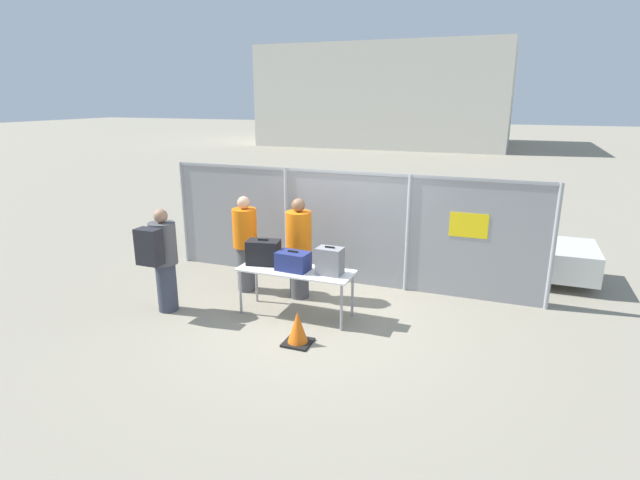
{
  "coord_description": "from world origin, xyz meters",
  "views": [
    {
      "loc": [
        2.64,
        -6.47,
        3.22
      ],
      "look_at": [
        -0.07,
        0.57,
        1.05
      ],
      "focal_mm": 28.0,
      "sensor_mm": 36.0,
      "label": 1
    }
  ],
  "objects_px": {
    "security_worker_far": "(245,243)",
    "traffic_cone": "(298,329)",
    "traveler_hooded": "(162,257)",
    "suitcase_navy": "(293,261)",
    "suitcase_grey": "(330,261)",
    "security_worker_near": "(299,247)",
    "suitcase_black": "(264,252)",
    "utility_trailer": "(498,254)",
    "inspection_table": "(296,274)"
  },
  "relations": [
    {
      "from": "security_worker_far",
      "to": "traffic_cone",
      "type": "bearing_deg",
      "value": 121.62
    },
    {
      "from": "traveler_hooded",
      "to": "suitcase_navy",
      "type": "bearing_deg",
      "value": -4.32
    },
    {
      "from": "suitcase_grey",
      "to": "traveler_hooded",
      "type": "relative_size",
      "value": 0.26
    },
    {
      "from": "traveler_hooded",
      "to": "security_worker_near",
      "type": "bearing_deg",
      "value": 15.9
    },
    {
      "from": "suitcase_black",
      "to": "suitcase_navy",
      "type": "xyz_separation_m",
      "value": [
        0.54,
        -0.1,
        -0.05
      ]
    },
    {
      "from": "suitcase_grey",
      "to": "security_worker_near",
      "type": "distance_m",
      "value": 1.04
    },
    {
      "from": "traveler_hooded",
      "to": "security_worker_near",
      "type": "height_order",
      "value": "security_worker_near"
    },
    {
      "from": "utility_trailer",
      "to": "traveler_hooded",
      "type": "bearing_deg",
      "value": -142.57
    },
    {
      "from": "suitcase_grey",
      "to": "security_worker_far",
      "type": "xyz_separation_m",
      "value": [
        -1.75,
        0.64,
        -0.08
      ]
    },
    {
      "from": "suitcase_grey",
      "to": "security_worker_near",
      "type": "xyz_separation_m",
      "value": [
        -0.78,
        0.68,
        -0.07
      ]
    },
    {
      "from": "suitcase_navy",
      "to": "suitcase_grey",
      "type": "xyz_separation_m",
      "value": [
        0.57,
        0.03,
        0.06
      ]
    },
    {
      "from": "traffic_cone",
      "to": "suitcase_grey",
      "type": "bearing_deg",
      "value": 80.19
    },
    {
      "from": "inspection_table",
      "to": "suitcase_grey",
      "type": "xyz_separation_m",
      "value": [
        0.54,
        0.0,
        0.26
      ]
    },
    {
      "from": "suitcase_navy",
      "to": "security_worker_near",
      "type": "height_order",
      "value": "security_worker_near"
    },
    {
      "from": "suitcase_navy",
      "to": "security_worker_far",
      "type": "height_order",
      "value": "security_worker_far"
    },
    {
      "from": "traveler_hooded",
      "to": "inspection_table",
      "type": "bearing_deg",
      "value": -3.86
    },
    {
      "from": "suitcase_navy",
      "to": "security_worker_near",
      "type": "distance_m",
      "value": 0.74
    },
    {
      "from": "inspection_table",
      "to": "utility_trailer",
      "type": "xyz_separation_m",
      "value": [
        2.78,
        3.01,
        -0.26
      ]
    },
    {
      "from": "security_worker_near",
      "to": "utility_trailer",
      "type": "bearing_deg",
      "value": -145.76
    },
    {
      "from": "suitcase_navy",
      "to": "suitcase_grey",
      "type": "relative_size",
      "value": 1.18
    },
    {
      "from": "suitcase_navy",
      "to": "traffic_cone",
      "type": "height_order",
      "value": "suitcase_navy"
    },
    {
      "from": "inspection_table",
      "to": "traveler_hooded",
      "type": "bearing_deg",
      "value": -162.66
    },
    {
      "from": "security_worker_near",
      "to": "utility_trailer",
      "type": "height_order",
      "value": "security_worker_near"
    },
    {
      "from": "suitcase_black",
      "to": "suitcase_grey",
      "type": "relative_size",
      "value": 1.3
    },
    {
      "from": "suitcase_grey",
      "to": "traveler_hooded",
      "type": "distance_m",
      "value": 2.56
    },
    {
      "from": "suitcase_black",
      "to": "utility_trailer",
      "type": "distance_m",
      "value": 4.49
    },
    {
      "from": "security_worker_far",
      "to": "utility_trailer",
      "type": "height_order",
      "value": "security_worker_far"
    },
    {
      "from": "suitcase_navy",
      "to": "security_worker_near",
      "type": "bearing_deg",
      "value": 106.63
    },
    {
      "from": "traffic_cone",
      "to": "suitcase_black",
      "type": "bearing_deg",
      "value": 136.36
    },
    {
      "from": "security_worker_near",
      "to": "security_worker_far",
      "type": "xyz_separation_m",
      "value": [
        -0.97,
        -0.04,
        -0.01
      ]
    },
    {
      "from": "suitcase_grey",
      "to": "traveler_hooded",
      "type": "bearing_deg",
      "value": -166.19
    },
    {
      "from": "suitcase_grey",
      "to": "utility_trailer",
      "type": "xyz_separation_m",
      "value": [
        2.24,
        3.01,
        -0.53
      ]
    },
    {
      "from": "suitcase_grey",
      "to": "utility_trailer",
      "type": "distance_m",
      "value": 3.79
    },
    {
      "from": "traveler_hooded",
      "to": "security_worker_far",
      "type": "xyz_separation_m",
      "value": [
        0.73,
        1.25,
        -0.04
      ]
    },
    {
      "from": "traveler_hooded",
      "to": "utility_trailer",
      "type": "xyz_separation_m",
      "value": [
        4.73,
        3.62,
        -0.48
      ]
    },
    {
      "from": "security_worker_far",
      "to": "security_worker_near",
      "type": "bearing_deg",
      "value": 166.83
    },
    {
      "from": "inspection_table",
      "to": "suitcase_navy",
      "type": "xyz_separation_m",
      "value": [
        -0.03,
        -0.03,
        0.2
      ]
    },
    {
      "from": "traveler_hooded",
      "to": "suitcase_grey",
      "type": "bearing_deg",
      "value": -7.39
    },
    {
      "from": "security_worker_near",
      "to": "inspection_table",
      "type": "bearing_deg",
      "value": 106.1
    },
    {
      "from": "suitcase_navy",
      "to": "traffic_cone",
      "type": "xyz_separation_m",
      "value": [
        0.42,
        -0.82,
        -0.66
      ]
    },
    {
      "from": "suitcase_grey",
      "to": "traffic_cone",
      "type": "xyz_separation_m",
      "value": [
        -0.15,
        -0.85,
        -0.72
      ]
    },
    {
      "from": "inspection_table",
      "to": "traffic_cone",
      "type": "height_order",
      "value": "inspection_table"
    },
    {
      "from": "inspection_table",
      "to": "suitcase_black",
      "type": "xyz_separation_m",
      "value": [
        -0.57,
        0.07,
        0.25
      ]
    },
    {
      "from": "utility_trailer",
      "to": "suitcase_grey",
      "type": "bearing_deg",
      "value": -126.72
    },
    {
      "from": "suitcase_black",
      "to": "traffic_cone",
      "type": "height_order",
      "value": "suitcase_black"
    },
    {
      "from": "suitcase_navy",
      "to": "security_worker_far",
      "type": "relative_size",
      "value": 0.3
    },
    {
      "from": "suitcase_black",
      "to": "suitcase_navy",
      "type": "distance_m",
      "value": 0.55
    },
    {
      "from": "inspection_table",
      "to": "suitcase_navy",
      "type": "distance_m",
      "value": 0.21
    },
    {
      "from": "suitcase_black",
      "to": "suitcase_grey",
      "type": "xyz_separation_m",
      "value": [
        1.11,
        -0.07,
        0.01
      ]
    },
    {
      "from": "suitcase_black",
      "to": "security_worker_far",
      "type": "distance_m",
      "value": 0.86
    }
  ]
}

